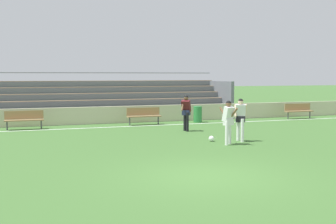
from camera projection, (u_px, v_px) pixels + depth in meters
ground_plane at (208, 176)px, 10.84m from camera, size 160.00×160.00×0.00m
field_line_sideline at (118, 127)px, 21.20m from camera, size 44.00×0.12×0.01m
sideline_wall at (112, 115)px, 22.74m from camera, size 48.00×0.16×0.92m
bleacher_stand at (84, 99)px, 24.97m from camera, size 18.11×3.80×2.80m
bench_near_bin at (144, 114)px, 22.11m from camera, size 1.80×0.40×0.90m
bench_far_right at (298, 110)px, 25.23m from camera, size 1.80×0.40×0.90m
bench_near_wall_gap at (24, 118)px, 20.19m from camera, size 1.80×0.40×0.90m
trash_bin at (198, 114)px, 23.25m from camera, size 0.47×0.47×0.89m
player_white_overlapping at (240, 116)px, 16.48m from camera, size 0.62×0.49×1.69m
player_white_wide_right at (228, 119)px, 15.71m from camera, size 0.48×0.70×1.66m
player_dark_pressing_high at (186, 110)px, 19.51m from camera, size 0.65×0.55×1.68m
soccer_ball at (211, 139)px, 16.56m from camera, size 0.22×0.22×0.22m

